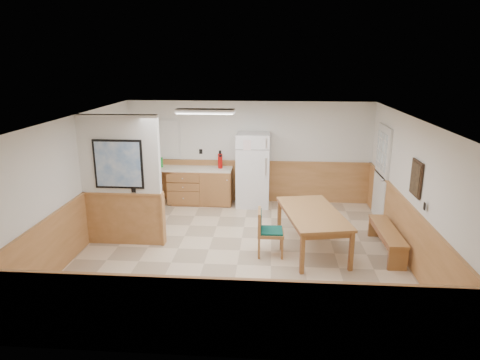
# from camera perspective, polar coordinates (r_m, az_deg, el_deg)

# --- Properties ---
(ground) EXTENTS (6.00, 6.00, 0.00)m
(ground) POSITION_cam_1_polar(r_m,az_deg,el_deg) (8.13, -0.03, -9.37)
(ground) COLOR beige
(ground) RESTS_ON ground
(ceiling) EXTENTS (6.00, 6.00, 0.02)m
(ceiling) POSITION_cam_1_polar(r_m,az_deg,el_deg) (7.43, -0.03, 8.38)
(ceiling) COLOR white
(ceiling) RESTS_ON back_wall
(back_wall) EXTENTS (6.00, 0.02, 2.50)m
(back_wall) POSITION_cam_1_polar(r_m,az_deg,el_deg) (10.59, 1.19, 3.74)
(back_wall) COLOR white
(back_wall) RESTS_ON ground
(right_wall) EXTENTS (0.02, 6.00, 2.50)m
(right_wall) POSITION_cam_1_polar(r_m,az_deg,el_deg) (8.05, 21.80, -1.29)
(right_wall) COLOR white
(right_wall) RESTS_ON ground
(left_wall) EXTENTS (0.02, 6.00, 2.50)m
(left_wall) POSITION_cam_1_polar(r_m,az_deg,el_deg) (8.45, -20.76, -0.41)
(left_wall) COLOR white
(left_wall) RESTS_ON ground
(wainscot_back) EXTENTS (6.00, 0.04, 1.00)m
(wainscot_back) POSITION_cam_1_polar(r_m,az_deg,el_deg) (10.75, 1.16, -0.20)
(wainscot_back) COLOR #BB804A
(wainscot_back) RESTS_ON ground
(wainscot_right) EXTENTS (0.04, 6.00, 1.00)m
(wainscot_right) POSITION_cam_1_polar(r_m,az_deg,el_deg) (8.28, 21.14, -6.26)
(wainscot_right) COLOR #BB804A
(wainscot_right) RESTS_ON ground
(wainscot_left) EXTENTS (0.04, 6.00, 1.00)m
(wainscot_left) POSITION_cam_1_polar(r_m,az_deg,el_deg) (8.67, -20.16, -5.18)
(wainscot_left) COLOR #BB804A
(wainscot_left) RESTS_ON ground
(partition_wall) EXTENTS (1.50, 0.20, 2.50)m
(partition_wall) POSITION_cam_1_polar(r_m,az_deg,el_deg) (8.34, -15.52, -0.27)
(partition_wall) COLOR white
(partition_wall) RESTS_ON ground
(kitchen_counter) EXTENTS (2.20, 0.61, 1.00)m
(kitchen_counter) POSITION_cam_1_polar(r_m,az_deg,el_deg) (10.61, -5.46, -0.71)
(kitchen_counter) COLOR #985C36
(kitchen_counter) RESTS_ON ground
(exterior_door) EXTENTS (0.07, 1.02, 2.15)m
(exterior_door) POSITION_cam_1_polar(r_m,az_deg,el_deg) (9.85, 18.31, 0.82)
(exterior_door) COLOR silver
(exterior_door) RESTS_ON ground
(kitchen_window) EXTENTS (0.80, 0.04, 1.00)m
(kitchen_window) POSITION_cam_1_polar(r_m,az_deg,el_deg) (10.83, -10.02, 5.38)
(kitchen_window) COLOR silver
(kitchen_window) RESTS_ON back_wall
(wall_painting) EXTENTS (0.04, 0.50, 0.60)m
(wall_painting) POSITION_cam_1_polar(r_m,az_deg,el_deg) (7.69, 22.42, 0.20)
(wall_painting) COLOR black
(wall_painting) RESTS_ON right_wall
(fluorescent_fixture) EXTENTS (1.20, 0.30, 0.09)m
(fluorescent_fixture) POSITION_cam_1_polar(r_m,az_deg,el_deg) (8.81, -4.65, 9.13)
(fluorescent_fixture) COLOR silver
(fluorescent_fixture) RESTS_ON ceiling
(refrigerator) EXTENTS (0.79, 0.72, 1.78)m
(refrigerator) POSITION_cam_1_polar(r_m,az_deg,el_deg) (10.31, 1.74, 1.35)
(refrigerator) COLOR white
(refrigerator) RESTS_ON ground
(dining_table) EXTENTS (1.32, 2.08, 0.75)m
(dining_table) POSITION_cam_1_polar(r_m,az_deg,el_deg) (8.04, 9.62, -4.79)
(dining_table) COLOR #A97B3E
(dining_table) RESTS_ON ground
(dining_bench) EXTENTS (0.36, 1.57, 0.45)m
(dining_bench) POSITION_cam_1_polar(r_m,az_deg,el_deg) (8.40, 19.00, -6.90)
(dining_bench) COLOR #A97B3E
(dining_bench) RESTS_ON ground
(dining_chair) EXTENTS (0.67, 0.48, 0.85)m
(dining_chair) POSITION_cam_1_polar(r_m,az_deg,el_deg) (7.82, 3.43, -6.52)
(dining_chair) COLOR #A97B3E
(dining_chair) RESTS_ON ground
(fire_extinguisher) EXTENTS (0.13, 0.13, 0.44)m
(fire_extinguisher) POSITION_cam_1_polar(r_m,az_deg,el_deg) (10.40, -2.66, 2.62)
(fire_extinguisher) COLOR #B60B09
(fire_extinguisher) RESTS_ON kitchen_counter
(soap_bottle) EXTENTS (0.09, 0.09, 0.25)m
(soap_bottle) POSITION_cam_1_polar(r_m,az_deg,el_deg) (10.69, -10.46, 2.34)
(soap_bottle) COLOR green
(soap_bottle) RESTS_ON kitchen_counter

